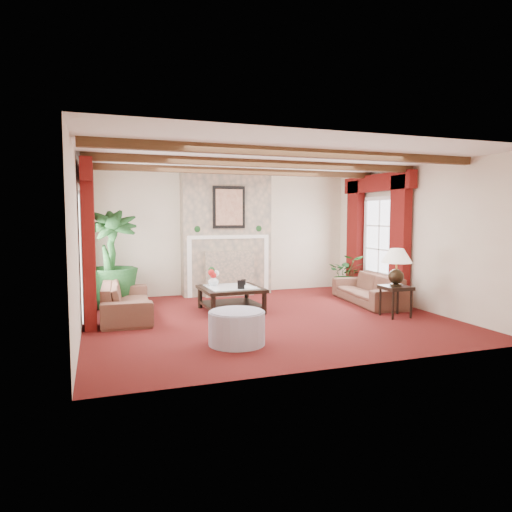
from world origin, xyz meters
name	(u,v)px	position (x,y,z in m)	size (l,w,h in m)	color
floor	(266,318)	(0.00, 0.00, 0.00)	(6.00, 6.00, 0.00)	#470C0D
ceiling	(266,160)	(0.00, 0.00, 2.70)	(6.00, 6.00, 0.00)	white
back_wall	(224,234)	(0.00, 2.75, 1.35)	(6.00, 0.02, 2.70)	beige
left_wall	(78,243)	(-3.00, 0.00, 1.35)	(0.02, 5.50, 2.70)	beige
right_wall	(412,237)	(3.00, 0.00, 1.35)	(0.02, 5.50, 2.70)	beige
ceiling_beams	(266,164)	(0.00, 0.00, 2.64)	(6.00, 3.00, 0.12)	#342010
fireplace	(226,173)	(0.00, 2.55, 2.70)	(2.00, 0.52, 2.70)	tan
french_door_left	(81,194)	(-2.97, 1.00, 2.13)	(0.10, 1.10, 2.16)	white
french_door_right	(381,198)	(2.97, 1.00, 2.13)	(0.10, 1.10, 2.16)	white
curtains_left	(87,169)	(-2.86, 1.00, 2.55)	(0.20, 2.40, 2.55)	#510C0A
curtains_right	(377,178)	(2.86, 1.00, 2.55)	(0.20, 2.40, 2.55)	#510C0A
sofa_left	(126,294)	(-2.28, 0.87, 0.40)	(0.70, 2.08, 0.80)	#3C101D
sofa_right	(369,284)	(2.43, 0.57, 0.39)	(0.79, 2.03, 0.78)	#3C101D
potted_palm	(110,280)	(-2.52, 1.89, 0.53)	(1.19, 1.95, 1.05)	black
small_plant	(347,278)	(2.59, 1.69, 0.35)	(1.14, 1.18, 0.70)	black
coffee_table	(231,299)	(-0.42, 0.74, 0.22)	(1.09, 1.09, 0.44)	black
side_table	(395,301)	(2.16, -0.68, 0.27)	(0.46, 0.46, 0.54)	black
ottoman	(237,328)	(-0.96, -1.42, 0.23)	(0.78, 0.78, 0.45)	#9F9AAF
table_lamp	(396,267)	(2.16, -0.68, 0.88)	(0.53, 0.53, 0.68)	black
flower_vase	(213,281)	(-0.69, 1.01, 0.55)	(0.24, 0.24, 0.20)	silver
book	(244,281)	(-0.23, 0.52, 0.58)	(0.18, 0.12, 0.28)	black
photo_frame_a	(241,285)	(-0.33, 0.41, 0.53)	(0.13, 0.02, 0.17)	black
photo_frame_b	(243,282)	(-0.14, 0.86, 0.50)	(0.09, 0.02, 0.12)	black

